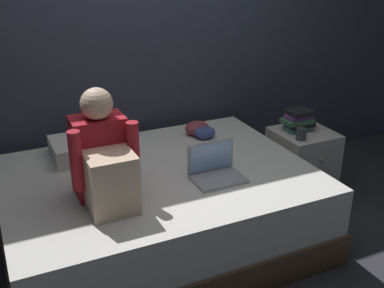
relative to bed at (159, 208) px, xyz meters
The scene contains 10 objects.
ground_plane 0.45m from the bed, 56.31° to the right, with size 8.00×8.00×0.00m, color #2D2D33.
wall_back 1.42m from the bed, 77.47° to the left, with size 5.60×0.10×2.70m, color #383D4C.
bed is the anchor object (origin of this frame).
nightstand 1.31m from the bed, ahead, with size 0.44×0.46×0.54m.
person_sitting 0.68m from the bed, 152.82° to the right, with size 0.39×0.44×0.66m.
laptop 0.50m from the bed, 36.47° to the right, with size 0.32×0.23×0.22m.
pillow 0.64m from the bed, 124.39° to the left, with size 0.56×0.36×0.13m, color silver.
book_stack 1.33m from the bed, ahead, with size 0.24×0.17×0.17m.
mug 1.21m from the bed, ahead, with size 0.08×0.08×0.09m, color #3D3D42.
clothes_pile 0.77m from the bed, 40.79° to the left, with size 0.20×0.24×0.11m.
Camera 1 is at (-1.16, -2.27, 1.90)m, focal length 43.96 mm.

